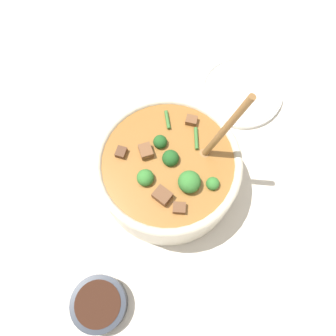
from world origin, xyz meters
The scene contains 4 objects.
ground_plane centered at (0.00, 0.00, 0.00)m, with size 4.00×4.00×0.00m, color silver.
stew_bowl centered at (0.00, 0.00, 0.06)m, with size 0.28×0.28×0.27m.
condiment_bowl centered at (0.10, -0.25, 0.02)m, with size 0.10×0.10×0.04m.
empty_plate centered at (-0.06, 0.27, 0.01)m, with size 0.20×0.20×0.02m.
Camera 1 is at (0.17, -0.15, 0.66)m, focal length 35.00 mm.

